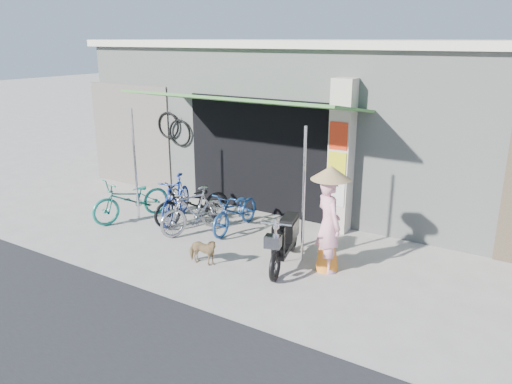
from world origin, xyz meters
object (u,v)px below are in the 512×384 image
Objects in this scene: bike_teal at (132,199)px; bike_silver at (194,210)px; bike_black at (193,203)px; bike_navy at (236,211)px; street_dog at (202,251)px; bike_blue at (176,199)px; nun at (329,220)px; moped at (285,240)px.

bike_teal is 1.14× the size of bike_silver.
bike_navy is at bearing 33.17° from bike_black.
bike_navy is 1.69m from street_dog.
bike_blue is at bearing 43.70° from street_dog.
nun is (3.28, -0.53, 0.44)m from bike_black.
bike_black is at bearing 41.18° from bike_teal.
bike_black is 2.68m from moped.
bike_black reaches higher than bike_navy.
bike_black is at bearing 149.92° from bike_silver.
bike_navy is at bearing 35.18° from bike_teal.
bike_silver is (0.75, -0.33, -0.02)m from bike_blue.
bike_black is at bearing 149.60° from moped.
bike_navy is 2.44m from nun.
bike_blue reaches higher than bike_navy.
bike_blue is 3.74m from nun.
moped is 0.95× the size of nun.
street_dog is 0.32× the size of nun.
bike_black reaches higher than street_dog.
bike_blue is at bearing 152.55° from moped.
bike_blue is 0.89× the size of nun.
bike_teal is 2.80m from street_dog.
bike_silver reaches higher than bike_navy.
street_dog is 2.19m from nun.
bike_teal is at bearing 38.74° from nun.
bike_black is at bearing -13.49° from bike_blue.
bike_teal is at bearing -165.32° from bike_navy.
bike_navy is (0.98, 0.15, -0.04)m from bike_black.
bike_black is 2.93× the size of street_dog.
bike_blue is 1.05× the size of bike_silver.
nun reaches higher than bike_teal.
bike_teal is 2.30m from bike_navy.
nun reaches higher than bike_silver.
bike_teal is 4.52m from nun.
bike_blue is 0.94× the size of moped.
bike_black is 0.51m from bike_silver.
nun reaches higher than bike_black.
bike_blue is at bearing -148.59° from bike_black.
bike_teal is at bearing 61.90° from street_dog.
moped is (1.18, 0.76, 0.20)m from street_dog.
bike_black is at bearing 35.45° from street_dog.
bike_blue reaches higher than bike_black.
street_dog is (1.06, -1.10, -0.21)m from bike_silver.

